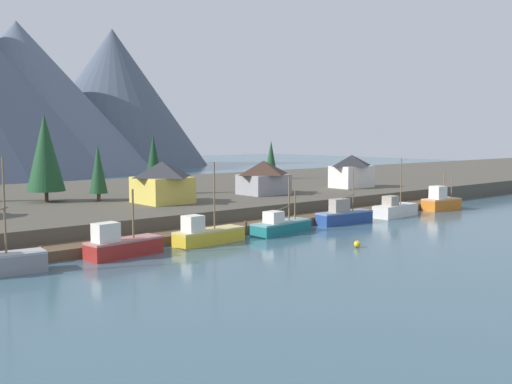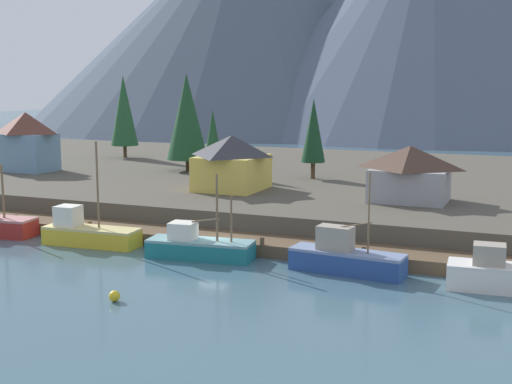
{
  "view_description": "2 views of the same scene",
  "coord_description": "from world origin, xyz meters",
  "px_view_note": "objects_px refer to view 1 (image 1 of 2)",
  "views": [
    {
      "loc": [
        -47.91,
        -52.68,
        11.59
      ],
      "look_at": [
        -0.1,
        2.89,
        4.55
      ],
      "focal_mm": 42.01,
      "sensor_mm": 36.0,
      "label": 1
    },
    {
      "loc": [
        23.59,
        -48.1,
        13.52
      ],
      "look_at": [
        1.96,
        3.91,
        4.45
      ],
      "focal_mm": 48.6,
      "sensor_mm": 36.0,
      "label": 2
    }
  ],
  "objects_px": {
    "conifer_mid_left": "(45,152)",
    "conifer_back_left": "(153,159)",
    "fishing_boat_orange": "(441,202)",
    "house_grey": "(264,177)",
    "fishing_boat_white": "(395,209)",
    "fishing_boat_yellow": "(207,234)",
    "fishing_boat_red": "(121,245)",
    "conifer_near_left": "(98,169)",
    "fishing_boat_blue": "(344,215)",
    "house_white": "(352,171)",
    "conifer_mid_right": "(271,157)",
    "house_yellow": "(162,182)",
    "channel_buoy": "(357,244)",
    "fishing_boat_teal": "(281,226)"
  },
  "relations": [
    {
      "from": "fishing_boat_white",
      "to": "house_grey",
      "type": "xyz_separation_m",
      "value": [
        -9.53,
        17.34,
        4.11
      ]
    },
    {
      "from": "fishing_boat_blue",
      "to": "fishing_boat_white",
      "type": "relative_size",
      "value": 1.01
    },
    {
      "from": "house_yellow",
      "to": "fishing_boat_yellow",
      "type": "bearing_deg",
      "value": -106.94
    },
    {
      "from": "conifer_near_left",
      "to": "channel_buoy",
      "type": "distance_m",
      "value": 38.41
    },
    {
      "from": "fishing_boat_white",
      "to": "conifer_near_left",
      "type": "xyz_separation_m",
      "value": [
        -33.19,
        24.56,
        5.92
      ]
    },
    {
      "from": "fishing_boat_teal",
      "to": "fishing_boat_orange",
      "type": "xyz_separation_m",
      "value": [
        33.82,
        0.05,
        0.36
      ]
    },
    {
      "from": "fishing_boat_white",
      "to": "conifer_mid_right",
      "type": "bearing_deg",
      "value": 68.48
    },
    {
      "from": "fishing_boat_yellow",
      "to": "house_yellow",
      "type": "distance_m",
      "value": 18.54
    },
    {
      "from": "house_white",
      "to": "channel_buoy",
      "type": "height_order",
      "value": "house_white"
    },
    {
      "from": "fishing_boat_yellow",
      "to": "house_grey",
      "type": "relative_size",
      "value": 1.2
    },
    {
      "from": "fishing_boat_blue",
      "to": "fishing_boat_white",
      "type": "xyz_separation_m",
      "value": [
        10.84,
        -0.12,
        -0.07
      ]
    },
    {
      "from": "house_yellow",
      "to": "conifer_back_left",
      "type": "height_order",
      "value": "conifer_back_left"
    },
    {
      "from": "fishing_boat_yellow",
      "to": "house_grey",
      "type": "distance_m",
      "value": 29.24
    },
    {
      "from": "fishing_boat_yellow",
      "to": "conifer_mid_left",
      "type": "relative_size",
      "value": 0.73
    },
    {
      "from": "fishing_boat_yellow",
      "to": "fishing_boat_orange",
      "type": "relative_size",
      "value": 1.33
    },
    {
      "from": "fishing_boat_white",
      "to": "channel_buoy",
      "type": "distance_m",
      "value": 25.17
    },
    {
      "from": "conifer_near_left",
      "to": "house_grey",
      "type": "bearing_deg",
      "value": -16.97
    },
    {
      "from": "fishing_boat_red",
      "to": "conifer_near_left",
      "type": "bearing_deg",
      "value": 62.05
    },
    {
      "from": "house_yellow",
      "to": "conifer_mid_right",
      "type": "height_order",
      "value": "conifer_mid_right"
    },
    {
      "from": "house_white",
      "to": "fishing_boat_yellow",
      "type": "bearing_deg",
      "value": -159.24
    },
    {
      "from": "fishing_boat_yellow",
      "to": "conifer_near_left",
      "type": "relative_size",
      "value": 1.11
    },
    {
      "from": "fishing_boat_blue",
      "to": "fishing_boat_teal",
      "type": "bearing_deg",
      "value": -173.16
    },
    {
      "from": "fishing_boat_yellow",
      "to": "conifer_back_left",
      "type": "bearing_deg",
      "value": 66.03
    },
    {
      "from": "fishing_boat_yellow",
      "to": "house_yellow",
      "type": "height_order",
      "value": "fishing_boat_yellow"
    },
    {
      "from": "fishing_boat_red",
      "to": "fishing_boat_orange",
      "type": "bearing_deg",
      "value": -6.36
    },
    {
      "from": "house_grey",
      "to": "conifer_mid_left",
      "type": "height_order",
      "value": "conifer_mid_left"
    },
    {
      "from": "fishing_boat_red",
      "to": "house_grey",
      "type": "bearing_deg",
      "value": 21.22
    },
    {
      "from": "house_yellow",
      "to": "conifer_back_left",
      "type": "xyz_separation_m",
      "value": [
        5.19,
        10.8,
        2.61
      ]
    },
    {
      "from": "fishing_boat_orange",
      "to": "house_grey",
      "type": "height_order",
      "value": "house_grey"
    },
    {
      "from": "conifer_back_left",
      "to": "house_grey",
      "type": "bearing_deg",
      "value": -40.17
    },
    {
      "from": "fishing_boat_white",
      "to": "house_yellow",
      "type": "xyz_separation_m",
      "value": [
        -27.55,
        17.37,
        4.32
      ]
    },
    {
      "from": "fishing_boat_orange",
      "to": "conifer_back_left",
      "type": "height_order",
      "value": "conifer_back_left"
    },
    {
      "from": "fishing_boat_orange",
      "to": "house_grey",
      "type": "relative_size",
      "value": 0.9
    },
    {
      "from": "fishing_boat_blue",
      "to": "conifer_mid_left",
      "type": "xyz_separation_m",
      "value": [
        -27.93,
        28.65,
        8.1
      ]
    },
    {
      "from": "conifer_back_left",
      "to": "fishing_boat_red",
      "type": "bearing_deg",
      "value": -126.15
    },
    {
      "from": "fishing_boat_yellow",
      "to": "conifer_back_left",
      "type": "xyz_separation_m",
      "value": [
        10.45,
        28.05,
        6.92
      ]
    },
    {
      "from": "fishing_boat_red",
      "to": "house_white",
      "type": "distance_m",
      "value": 55.32
    },
    {
      "from": "conifer_near_left",
      "to": "conifer_mid_right",
      "type": "height_order",
      "value": "conifer_mid_right"
    },
    {
      "from": "channel_buoy",
      "to": "conifer_mid_left",
      "type": "bearing_deg",
      "value": 112.17
    },
    {
      "from": "house_grey",
      "to": "conifer_back_left",
      "type": "distance_m",
      "value": 17.02
    },
    {
      "from": "conifer_mid_left",
      "to": "conifer_back_left",
      "type": "distance_m",
      "value": 16.47
    },
    {
      "from": "fishing_boat_white",
      "to": "house_white",
      "type": "bearing_deg",
      "value": 55.21
    },
    {
      "from": "house_white",
      "to": "conifer_near_left",
      "type": "bearing_deg",
      "value": 169.01
    },
    {
      "from": "fishing_boat_blue",
      "to": "house_grey",
      "type": "relative_size",
      "value": 1.16
    },
    {
      "from": "fishing_boat_red",
      "to": "house_white",
      "type": "relative_size",
      "value": 1.04
    },
    {
      "from": "house_white",
      "to": "house_grey",
      "type": "bearing_deg",
      "value": 176.7
    },
    {
      "from": "fishing_boat_red",
      "to": "house_white",
      "type": "xyz_separation_m",
      "value": [
        52.69,
        16.31,
        4.24
      ]
    },
    {
      "from": "conifer_mid_left",
      "to": "channel_buoy",
      "type": "bearing_deg",
      "value": -67.83
    },
    {
      "from": "conifer_back_left",
      "to": "house_white",
      "type": "bearing_deg",
      "value": -20.42
    },
    {
      "from": "fishing_boat_white",
      "to": "conifer_mid_left",
      "type": "xyz_separation_m",
      "value": [
        -38.77,
        28.78,
        8.17
      ]
    }
  ]
}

